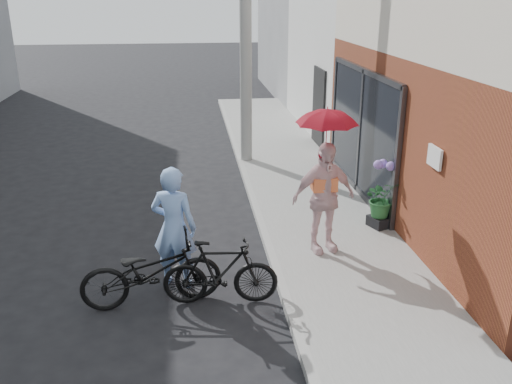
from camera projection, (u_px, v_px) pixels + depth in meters
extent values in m
plane|color=black|center=(216.00, 291.00, 7.73)|extent=(80.00, 80.00, 0.00)
cube|color=gray|center=(325.00, 224.00, 9.82)|extent=(2.20, 24.00, 0.12)
cube|color=#9E9E99|center=(262.00, 227.00, 9.68)|extent=(0.12, 24.00, 0.12)
cube|color=black|center=(361.00, 132.00, 10.88)|extent=(0.06, 3.80, 2.40)
cube|color=white|center=(435.00, 157.00, 7.66)|extent=(0.04, 0.40, 0.30)
cube|color=silver|center=(443.00, 10.00, 15.73)|extent=(8.00, 6.00, 7.00)
cube|color=gray|center=(367.00, 5.00, 22.24)|extent=(8.00, 8.00, 7.00)
cylinder|color=#9E9E99|center=(246.00, 16.00, 12.22)|extent=(0.28, 0.28, 7.00)
imported|color=#7FA6E3|center=(174.00, 228.00, 7.61)|extent=(0.76, 0.62, 1.80)
imported|color=black|center=(151.00, 272.00, 7.25)|extent=(1.95, 0.88, 0.99)
imported|color=black|center=(220.00, 272.00, 7.29)|extent=(1.59, 0.56, 0.94)
imported|color=beige|center=(323.00, 198.00, 8.41)|extent=(1.11, 0.65, 1.78)
imported|color=red|center=(327.00, 116.00, 7.96)|extent=(0.90, 0.90, 0.79)
cube|color=black|center=(380.00, 221.00, 9.55)|extent=(0.46, 0.46, 0.19)
imported|color=#255D2E|center=(382.00, 199.00, 9.40)|extent=(0.60, 0.52, 0.67)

